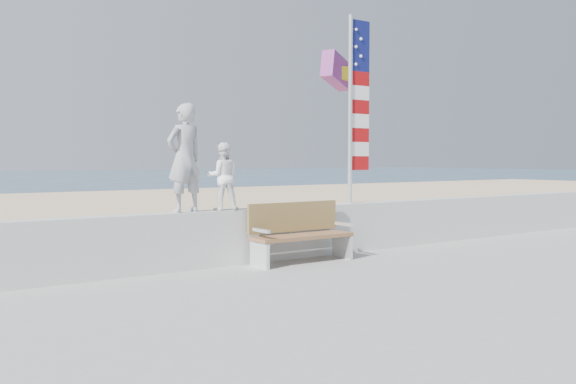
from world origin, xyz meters
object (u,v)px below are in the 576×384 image
object	(u,v)px
child	(222,176)
adult	(185,158)
bench	(299,232)
flag	(355,101)

from	to	relation	value
child	adult	bearing A→B (deg)	18.10
child	bench	distance (m)	1.60
bench	flag	world-z (taller)	flag
child	bench	world-z (taller)	child
adult	bench	size ratio (longest dim) A/B	0.94
bench	child	bearing A→B (deg)	159.47
bench	adult	bearing A→B (deg)	166.40
child	bench	xyz separation A→B (m)	(1.21, -0.45, -0.94)
child	flag	distance (m)	3.14
adult	bench	world-z (taller)	adult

